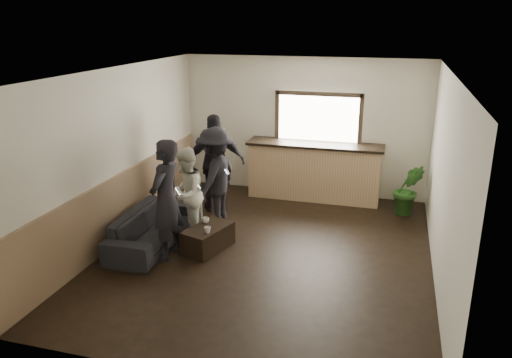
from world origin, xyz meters
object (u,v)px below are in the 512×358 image
(coffee_table, at_px, (208,238))
(person_c, at_px, (215,177))
(cup_a, at_px, (206,220))
(sofa, at_px, (151,228))
(person_a, at_px, (166,200))
(bar_counter, at_px, (314,168))
(cup_b, at_px, (207,230))
(person_b, at_px, (186,194))
(person_d, at_px, (216,163))
(potted_plant, at_px, (408,189))

(coffee_table, xyz_separation_m, person_c, (-0.22, 0.97, 0.70))
(coffee_table, distance_m, cup_a, 0.30)
(sofa, distance_m, cup_a, 0.89)
(coffee_table, xyz_separation_m, person_a, (-0.49, -0.41, 0.74))
(bar_counter, distance_m, cup_b, 3.25)
(cup_b, xyz_separation_m, person_c, (-0.29, 1.18, 0.46))
(person_a, height_order, person_b, person_a)
(cup_a, bearing_deg, cup_b, -64.71)
(coffee_table, relative_size, person_d, 0.46)
(sofa, relative_size, potted_plant, 1.99)
(bar_counter, distance_m, potted_plant, 1.88)
(person_c, height_order, person_d, person_d)
(bar_counter, bearing_deg, person_d, -145.10)
(sofa, height_order, potted_plant, potted_plant)
(person_d, bearing_deg, person_c, 83.09)
(person_d, bearing_deg, person_a, 62.82)
(sofa, bearing_deg, cup_b, -98.84)
(person_a, bearing_deg, sofa, -122.30)
(potted_plant, distance_m, person_d, 3.61)
(person_b, distance_m, person_d, 1.34)
(coffee_table, bearing_deg, cup_b, -69.55)
(coffee_table, distance_m, cup_b, 0.32)
(person_a, bearing_deg, person_d, -177.40)
(cup_a, relative_size, person_d, 0.06)
(cup_b, height_order, person_c, person_c)
(person_b, bearing_deg, coffee_table, 48.59)
(potted_plant, xyz_separation_m, person_a, (-3.55, -2.81, 0.44))
(potted_plant, relative_size, person_d, 0.53)
(cup_b, bearing_deg, potted_plant, 41.18)
(coffee_table, xyz_separation_m, cup_b, (0.08, -0.21, 0.24))
(cup_a, height_order, cup_b, cup_b)
(potted_plant, height_order, person_a, person_a)
(bar_counter, distance_m, sofa, 3.64)
(cup_a, distance_m, potted_plant, 3.86)
(cup_a, distance_m, person_b, 0.56)
(sofa, xyz_separation_m, person_a, (0.45, -0.33, 0.64))
(cup_a, relative_size, person_c, 0.06)
(sofa, distance_m, person_b, 0.78)
(coffee_table, height_order, cup_b, cup_b)
(cup_b, relative_size, potted_plant, 0.11)
(sofa, distance_m, cup_b, 1.04)
(cup_a, height_order, person_a, person_a)
(cup_a, bearing_deg, person_a, -124.76)
(sofa, relative_size, cup_a, 17.46)
(potted_plant, distance_m, person_a, 4.54)
(person_c, bearing_deg, coffee_table, 20.16)
(person_d, bearing_deg, potted_plant, 165.78)
(coffee_table, relative_size, cup_a, 7.53)
(coffee_table, xyz_separation_m, person_d, (-0.45, 1.66, 0.74))
(cup_b, height_order, potted_plant, potted_plant)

